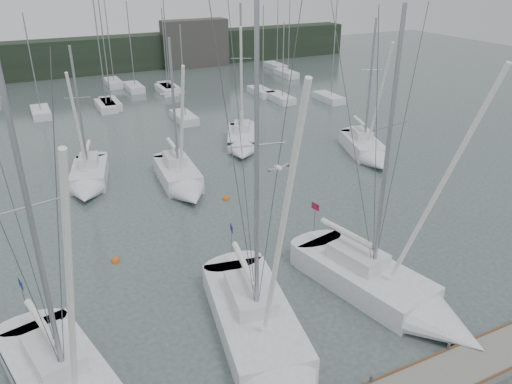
% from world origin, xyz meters
% --- Properties ---
extents(ground, '(160.00, 160.00, 0.00)m').
position_xyz_m(ground, '(0.00, 0.00, 0.00)').
color(ground, '#404E4C').
rests_on(ground, ground).
extents(far_treeline, '(90.00, 4.00, 5.00)m').
position_xyz_m(far_treeline, '(0.00, 62.00, 2.50)').
color(far_treeline, black).
rests_on(far_treeline, ground).
extents(far_building_right, '(10.00, 3.00, 7.00)m').
position_xyz_m(far_building_right, '(18.00, 60.00, 3.50)').
color(far_building_right, '#3C3A37').
rests_on(far_building_right, ground).
extents(mast_forest, '(59.61, 26.43, 14.86)m').
position_xyz_m(mast_forest, '(-0.93, 44.36, 0.47)').
color(mast_forest, silver).
rests_on(mast_forest, ground).
extents(sailboat_near_center, '(5.08, 11.50, 15.28)m').
position_xyz_m(sailboat_near_center, '(-0.94, -1.20, 0.55)').
color(sailboat_near_center, silver).
rests_on(sailboat_near_center, ground).
extents(sailboat_near_right, '(5.13, 10.59, 14.74)m').
position_xyz_m(sailboat_near_right, '(6.33, -0.58, 0.58)').
color(sailboat_near_right, silver).
rests_on(sailboat_near_right, ground).
extents(sailboat_mid_b, '(4.06, 7.43, 10.78)m').
position_xyz_m(sailboat_mid_b, '(-4.65, 20.19, 0.55)').
color(sailboat_mid_b, silver).
rests_on(sailboat_mid_b, ground).
extents(sailboat_mid_c, '(3.12, 8.01, 11.32)m').
position_xyz_m(sailboat_mid_c, '(1.44, 17.01, 0.60)').
color(sailboat_mid_c, silver).
rests_on(sailboat_mid_c, ground).
extents(sailboat_mid_d, '(5.42, 7.93, 12.85)m').
position_xyz_m(sailboat_mid_d, '(8.88, 22.85, 0.59)').
color(sailboat_mid_d, silver).
rests_on(sailboat_mid_d, ground).
extents(sailboat_mid_e, '(4.78, 8.42, 11.91)m').
position_xyz_m(sailboat_mid_e, '(17.44, 16.14, 0.56)').
color(sailboat_mid_e, silver).
rests_on(sailboat_mid_e, ground).
extents(buoy_a, '(0.50, 0.50, 0.50)m').
position_xyz_m(buoy_a, '(-4.97, 9.52, 0.00)').
color(buoy_a, '#D85213').
rests_on(buoy_a, ground).
extents(buoy_b, '(0.50, 0.50, 0.50)m').
position_xyz_m(buoy_b, '(3.62, 14.10, 0.00)').
color(buoy_b, '#D85213').
rests_on(buoy_b, ground).
extents(seagull, '(0.93, 0.43, 0.18)m').
position_xyz_m(seagull, '(0.00, 0.04, 8.17)').
color(seagull, white).
rests_on(seagull, ground).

